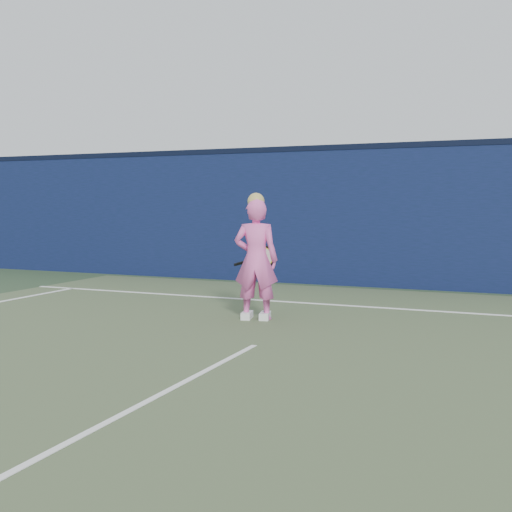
% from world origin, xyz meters
% --- Properties ---
extents(ground, '(80.00, 80.00, 0.00)m').
position_xyz_m(ground, '(0.00, 0.00, 0.00)').
color(ground, '#304329').
rests_on(ground, ground).
extents(court_surface, '(11.00, 16.00, 0.01)m').
position_xyz_m(court_surface, '(0.00, -2.00, 0.00)').
color(court_surface, '#485636').
rests_on(court_surface, ground).
extents(backstop_wall, '(24.00, 0.40, 2.50)m').
position_xyz_m(backstop_wall, '(0.00, 6.50, 1.25)').
color(backstop_wall, '#0B1834').
rests_on(backstop_wall, ground).
extents(wall_cap, '(24.00, 0.42, 0.10)m').
position_xyz_m(wall_cap, '(0.00, 6.50, 2.55)').
color(wall_cap, black).
rests_on(wall_cap, backstop_wall).
extents(player, '(0.65, 0.50, 1.66)m').
position_xyz_m(player, '(-0.60, 2.48, 0.80)').
color(player, '#F45FB6').
rests_on(player, ground).
extents(racket, '(0.62, 0.14, 0.33)m').
position_xyz_m(racket, '(-0.69, 2.86, 0.78)').
color(racket, black).
rests_on(racket, ground).
extents(court_lines, '(11.00, 12.04, 0.01)m').
position_xyz_m(court_lines, '(0.00, -0.33, 0.01)').
color(court_lines, white).
rests_on(court_lines, court_surface).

